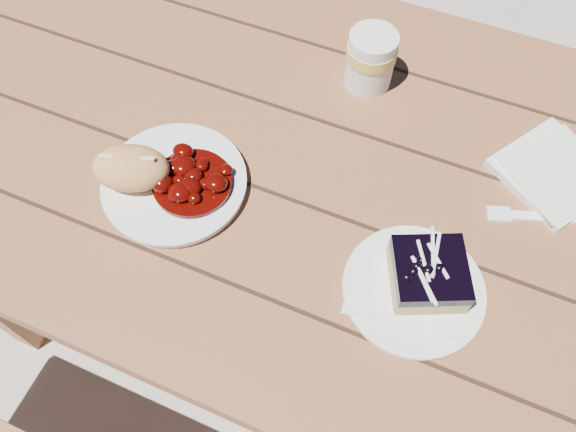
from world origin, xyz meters
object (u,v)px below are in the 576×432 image
at_px(bread_roll, 131,168).
at_px(blueberry_cake, 428,274).
at_px(picnic_table, 429,256).
at_px(dessert_plate, 413,290).
at_px(second_cup, 370,60).
at_px(main_plate, 175,184).

distance_m(bread_roll, blueberry_cake, 0.45).
xyz_separation_m(picnic_table, bread_roll, (-0.46, -0.15, 0.21)).
bearing_deg(bread_roll, dessert_plate, -0.47).
relative_size(bread_roll, blueberry_cake, 0.91).
height_order(bread_roll, dessert_plate, bread_roll).
distance_m(bread_roll, second_cup, 0.43).
xyz_separation_m(main_plate, blueberry_cake, (0.40, -0.01, 0.03)).
height_order(main_plate, bread_roll, bread_roll).
xyz_separation_m(bread_roll, dessert_plate, (0.44, -0.00, -0.04)).
bearing_deg(second_cup, picnic_table, -43.55).
height_order(picnic_table, bread_roll, bread_roll).
distance_m(main_plate, bread_roll, 0.07).
relative_size(picnic_table, dessert_plate, 10.47).
distance_m(main_plate, dessert_plate, 0.39).
bearing_deg(dessert_plate, bread_roll, 179.53).
distance_m(dessert_plate, second_cup, 0.39).
distance_m(blueberry_cake, second_cup, 0.38).
bearing_deg(bread_roll, picnic_table, 17.86).
bearing_deg(main_plate, picnic_table, 17.57).
bearing_deg(blueberry_cake, second_cup, 96.24).
relative_size(picnic_table, second_cup, 19.97).
height_order(picnic_table, blueberry_cake, blueberry_cake).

